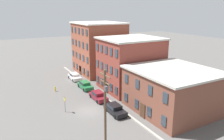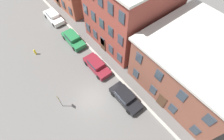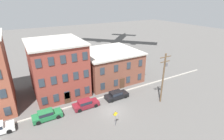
{
  "view_description": "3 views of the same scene",
  "coord_description": "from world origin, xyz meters",
  "px_view_note": "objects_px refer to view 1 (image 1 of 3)",
  "views": [
    {
      "loc": [
        28.98,
        -11.93,
        15.21
      ],
      "look_at": [
        0.33,
        3.83,
        6.23
      ],
      "focal_mm": 35.0,
      "sensor_mm": 36.0,
      "label": 1
    },
    {
      "loc": [
        8.92,
        -3.99,
        19.9
      ],
      "look_at": [
        -0.16,
        3.21,
        3.24
      ],
      "focal_mm": 28.0,
      "sensor_mm": 36.0,
      "label": 2
    },
    {
      "loc": [
        -12.05,
        -21.01,
        17.32
      ],
      "look_at": [
        1.31,
        2.46,
        6.2
      ],
      "focal_mm": 28.0,
      "sensor_mm": 36.0,
      "label": 3
    }
  ],
  "objects_px": {
    "car_white": "(75,76)",
    "caution_sign": "(65,102)",
    "utility_pole": "(105,104)",
    "car_green": "(85,85)",
    "fire_hydrant": "(55,89)",
    "car_maroon": "(98,96)",
    "car_black": "(115,109)"
  },
  "relations": [
    {
      "from": "fire_hydrant",
      "to": "utility_pole",
      "type": "bearing_deg",
      "value": 1.79
    },
    {
      "from": "utility_pole",
      "to": "car_white",
      "type": "bearing_deg",
      "value": 168.53
    },
    {
      "from": "car_green",
      "to": "car_black",
      "type": "height_order",
      "value": "same"
    },
    {
      "from": "car_white",
      "to": "utility_pole",
      "type": "relative_size",
      "value": 0.49
    },
    {
      "from": "car_white",
      "to": "car_maroon",
      "type": "distance_m",
      "value": 13.02
    },
    {
      "from": "car_white",
      "to": "fire_hydrant",
      "type": "height_order",
      "value": "car_white"
    },
    {
      "from": "utility_pole",
      "to": "car_maroon",
      "type": "bearing_deg",
      "value": 158.37
    },
    {
      "from": "car_white",
      "to": "car_maroon",
      "type": "bearing_deg",
      "value": -0.98
    },
    {
      "from": "car_maroon",
      "to": "utility_pole",
      "type": "relative_size",
      "value": 0.49
    },
    {
      "from": "car_green",
      "to": "caution_sign",
      "type": "xyz_separation_m",
      "value": [
        8.34,
        -6.67,
        0.93
      ]
    },
    {
      "from": "car_black",
      "to": "utility_pole",
      "type": "relative_size",
      "value": 0.49
    },
    {
      "from": "caution_sign",
      "to": "car_white",
      "type": "bearing_deg",
      "value": 155.64
    },
    {
      "from": "car_white",
      "to": "caution_sign",
      "type": "xyz_separation_m",
      "value": [
        15.01,
        -6.8,
        0.93
      ]
    },
    {
      "from": "fire_hydrant",
      "to": "car_white",
      "type": "bearing_deg",
      "value": 132.37
    },
    {
      "from": "utility_pole",
      "to": "caution_sign",
      "type": "bearing_deg",
      "value": -171.21
    },
    {
      "from": "caution_sign",
      "to": "utility_pole",
      "type": "relative_size",
      "value": 0.28
    },
    {
      "from": "car_maroon",
      "to": "utility_pole",
      "type": "bearing_deg",
      "value": -21.63
    },
    {
      "from": "car_white",
      "to": "fire_hydrant",
      "type": "relative_size",
      "value": 4.58
    },
    {
      "from": "car_black",
      "to": "fire_hydrant",
      "type": "height_order",
      "value": "car_black"
    },
    {
      "from": "car_black",
      "to": "caution_sign",
      "type": "bearing_deg",
      "value": -122.13
    },
    {
      "from": "car_maroon",
      "to": "caution_sign",
      "type": "height_order",
      "value": "caution_sign"
    },
    {
      "from": "car_white",
      "to": "caution_sign",
      "type": "relative_size",
      "value": 1.73
    },
    {
      "from": "car_maroon",
      "to": "fire_hydrant",
      "type": "distance_m",
      "value": 9.53
    },
    {
      "from": "car_white",
      "to": "utility_pole",
      "type": "bearing_deg",
      "value": -11.47
    },
    {
      "from": "utility_pole",
      "to": "car_green",
      "type": "bearing_deg",
      "value": 165.01
    },
    {
      "from": "fire_hydrant",
      "to": "caution_sign",
      "type": "bearing_deg",
      "value": -5.83
    },
    {
      "from": "car_maroon",
      "to": "utility_pole",
      "type": "distance_m",
      "value": 14.12
    },
    {
      "from": "car_maroon",
      "to": "car_black",
      "type": "bearing_deg",
      "value": -0.56
    },
    {
      "from": "car_green",
      "to": "car_black",
      "type": "distance_m",
      "value": 12.43
    },
    {
      "from": "car_green",
      "to": "fire_hydrant",
      "type": "bearing_deg",
      "value": -103.66
    },
    {
      "from": "car_black",
      "to": "caution_sign",
      "type": "distance_m",
      "value": 7.75
    },
    {
      "from": "car_green",
      "to": "car_black",
      "type": "bearing_deg",
      "value": -0.7
    }
  ]
}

